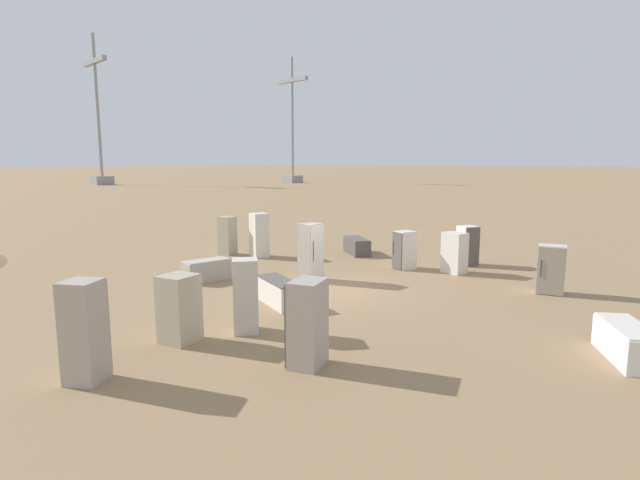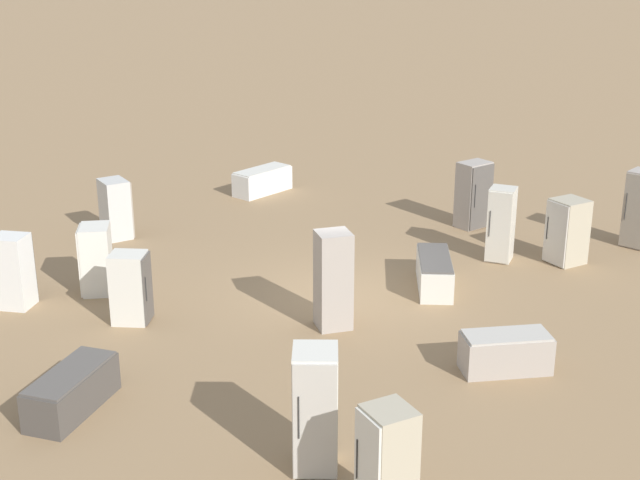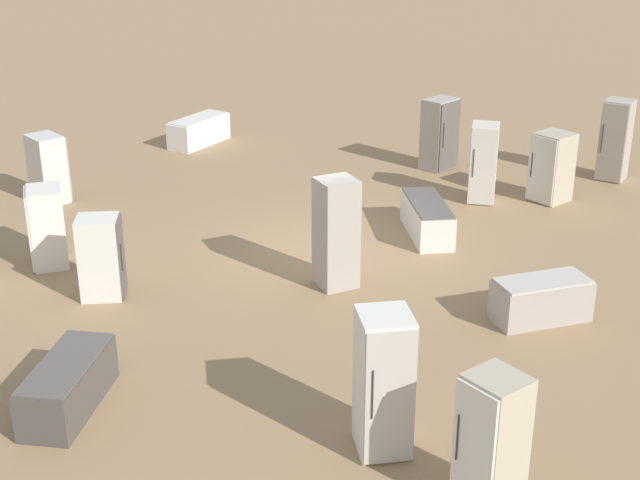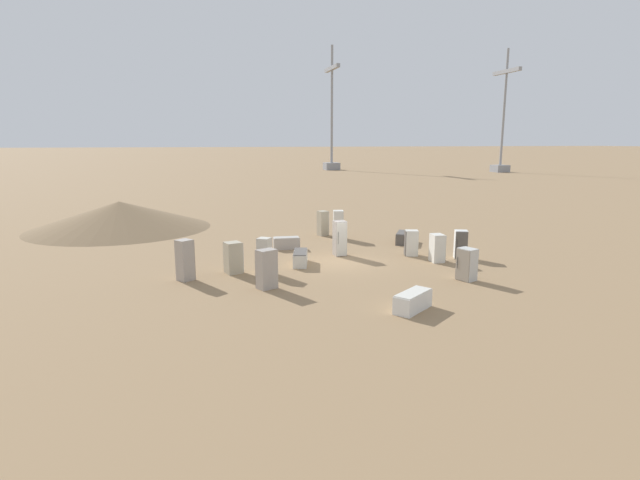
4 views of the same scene
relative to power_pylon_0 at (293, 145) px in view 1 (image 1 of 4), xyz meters
name	(u,v)px [view 1 (image 1 of 4)]	position (x,y,z in m)	size (l,w,h in m)	color
ground_plane	(329,290)	(-64.96, 54.67, -7.47)	(1000.00, 1000.00, 0.00)	#937551
power_pylon_0	(293,145)	(0.00, 0.00, 0.00)	(8.41, 2.88, 24.04)	gray
power_pylon_1	(100,139)	(16.58, 31.01, 0.64)	(9.13, 3.13, 26.08)	gray
discarded_fridge_0	(180,308)	(-65.87, 60.27, -6.71)	(0.90, 0.94, 1.52)	#B2A88E
discarded_fridge_1	(307,323)	(-68.83, 59.13, -6.61)	(0.88, 0.96, 1.73)	#A89E93
discarded_fridge_2	(279,292)	(-65.06, 56.78, -7.13)	(2.02, 1.17, 0.70)	silver
discarded_fridge_3	(627,343)	(-73.12, 54.27, -7.12)	(1.65, 1.88, 0.72)	white
discarded_fridge_4	(259,235)	(-58.95, 52.84, -6.54)	(0.84, 0.77, 1.86)	silver
discarded_fridge_5	(405,250)	(-64.66, 50.35, -6.76)	(0.77, 0.85, 1.43)	silver
discarded_fridge_6	(455,253)	(-66.37, 49.65, -6.73)	(0.82, 0.70, 1.48)	silver
discarded_fridge_7	(85,331)	(-66.57, 62.52, -6.53)	(0.88, 0.89, 1.89)	#A89E93
discarded_fridge_8	(245,296)	(-66.36, 58.83, -6.60)	(0.82, 0.81, 1.75)	beige
discarded_fridge_9	(467,246)	(-65.96, 48.03, -6.71)	(0.85, 0.85, 1.54)	white
discarded_fridge_10	(357,246)	(-61.35, 49.34, -7.13)	(1.92, 1.52, 0.70)	#4C4742
discarded_fridge_11	(228,236)	(-57.53, 53.48, -6.64)	(0.75, 0.77, 1.66)	#B2A88E
discarded_fridge_12	(311,252)	(-63.60, 54.18, -6.50)	(0.71, 0.68, 1.95)	#A89E93
discarded_fridge_13	(551,270)	(-69.94, 50.08, -6.73)	(0.93, 0.85, 1.49)	silver
discarded_fridge_14	(207,270)	(-61.14, 56.72, -7.12)	(0.78, 1.59, 0.71)	#A89E93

